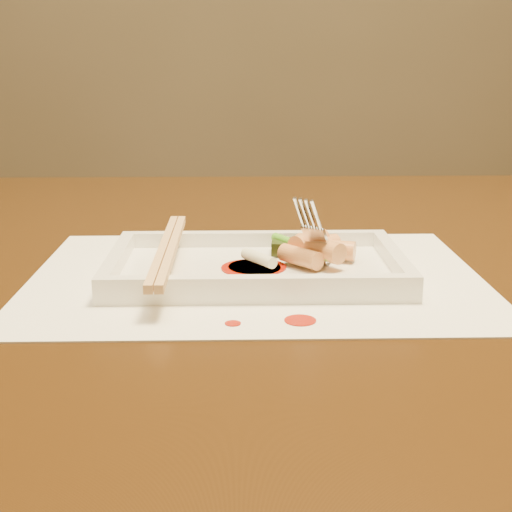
{
  "coord_description": "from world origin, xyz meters",
  "views": [
    {
      "loc": [
        0.03,
        -0.71,
        0.94
      ],
      "look_at": [
        0.04,
        -0.1,
        0.77
      ],
      "focal_mm": 50.0,
      "sensor_mm": 36.0,
      "label": 1
    }
  ],
  "objects_px": {
    "table": "(216,338)",
    "plate_base": "(256,271)",
    "fork": "(334,181)",
    "placemat": "(256,276)",
    "chopstick_a": "(163,248)"
  },
  "relations": [
    {
      "from": "table",
      "to": "plate_base",
      "type": "distance_m",
      "value": 0.15
    },
    {
      "from": "placemat",
      "to": "plate_base",
      "type": "bearing_deg",
      "value": 90.0
    },
    {
      "from": "placemat",
      "to": "plate_base",
      "type": "distance_m",
      "value": 0.0
    },
    {
      "from": "table",
      "to": "fork",
      "type": "xyz_separation_m",
      "value": [
        0.11,
        -0.09,
        0.18
      ]
    },
    {
      "from": "placemat",
      "to": "fork",
      "type": "height_order",
      "value": "fork"
    },
    {
      "from": "table",
      "to": "placemat",
      "type": "xyz_separation_m",
      "value": [
        0.04,
        -0.1,
        0.1
      ]
    },
    {
      "from": "plate_base",
      "to": "table",
      "type": "bearing_deg",
      "value": 111.28
    },
    {
      "from": "plate_base",
      "to": "fork",
      "type": "distance_m",
      "value": 0.11
    },
    {
      "from": "table",
      "to": "chopstick_a",
      "type": "height_order",
      "value": "chopstick_a"
    },
    {
      "from": "chopstick_a",
      "to": "fork",
      "type": "relative_size",
      "value": 1.66
    },
    {
      "from": "table",
      "to": "fork",
      "type": "relative_size",
      "value": 10.0
    },
    {
      "from": "table",
      "to": "chopstick_a",
      "type": "distance_m",
      "value": 0.17
    },
    {
      "from": "plate_base",
      "to": "fork",
      "type": "bearing_deg",
      "value": 14.42
    },
    {
      "from": "plate_base",
      "to": "placemat",
      "type": "bearing_deg",
      "value": -90.0
    },
    {
      "from": "placemat",
      "to": "plate_base",
      "type": "height_order",
      "value": "plate_base"
    }
  ]
}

